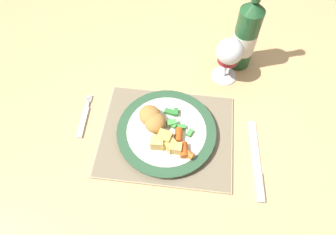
{
  "coord_description": "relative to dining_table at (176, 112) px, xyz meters",
  "views": [
    {
      "loc": [
        0.04,
        -0.48,
        1.41
      ],
      "look_at": [
        -0.01,
        -0.09,
        0.78
      ],
      "focal_mm": 32.0,
      "sensor_mm": 36.0,
      "label": 1
    }
  ],
  "objects": [
    {
      "name": "bottle",
      "position": [
        0.17,
        0.15,
        0.19
      ],
      "size": [
        0.06,
        0.06,
        0.3
      ],
      "color": "#23562D",
      "rests_on": "dining_table"
    },
    {
      "name": "wine_glass",
      "position": [
        0.13,
        0.09,
        0.17
      ],
      "size": [
        0.07,
        0.07,
        0.14
      ],
      "color": "silver",
      "rests_on": "dining_table"
    },
    {
      "name": "table_knife",
      "position": [
        0.21,
        -0.18,
        0.08
      ],
      "size": [
        0.03,
        0.21,
        0.01
      ],
      "color": "silver",
      "rests_on": "dining_table"
    },
    {
      "name": "green_beans_pile",
      "position": [
        0.01,
        -0.1,
        0.11
      ],
      "size": [
        0.08,
        0.08,
        0.02
      ],
      "color": "#338438",
      "rests_on": "dinner_plate"
    },
    {
      "name": "dinner_plate",
      "position": [
        -0.01,
        -0.12,
        0.1
      ],
      "size": [
        0.25,
        0.25,
        0.02
      ],
      "color": "silver",
      "rests_on": "placemat"
    },
    {
      "name": "dining_table",
      "position": [
        0.0,
        0.0,
        0.0
      ],
      "size": [
        1.32,
        1.06,
        0.74
      ],
      "color": "tan",
      "rests_on": "ground"
    },
    {
      "name": "fork",
      "position": [
        -0.23,
        -0.1,
        0.08
      ],
      "size": [
        0.02,
        0.13,
        0.01
      ],
      "color": "silver",
      "rests_on": "dining_table"
    },
    {
      "name": "placemat",
      "position": [
        -0.01,
        -0.12,
        0.08
      ],
      "size": [
        0.33,
        0.27,
        0.01
      ],
      "color": "tan",
      "rests_on": "dining_table"
    },
    {
      "name": "breaded_croquettes",
      "position": [
        -0.05,
        -0.11,
        0.12
      ],
      "size": [
        0.08,
        0.09,
        0.04
      ],
      "color": "#B77F3D",
      "rests_on": "dinner_plate"
    },
    {
      "name": "roast_potatoes",
      "position": [
        -0.01,
        -0.17,
        0.12
      ],
      "size": [
        0.07,
        0.05,
        0.03
      ],
      "color": "#DBB256",
      "rests_on": "dinner_plate"
    },
    {
      "name": "glazed_carrots",
      "position": [
        0.03,
        -0.16,
        0.12
      ],
      "size": [
        0.05,
        0.08,
        0.02
      ],
      "color": "#CC5119",
      "rests_on": "dinner_plate"
    },
    {
      "name": "ground_plane",
      "position": [
        0.0,
        0.0,
        -0.66
      ],
      "size": [
        6.0,
        6.0,
        0.0
      ],
      "primitive_type": "plane",
      "color": "#4C4238"
    }
  ]
}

